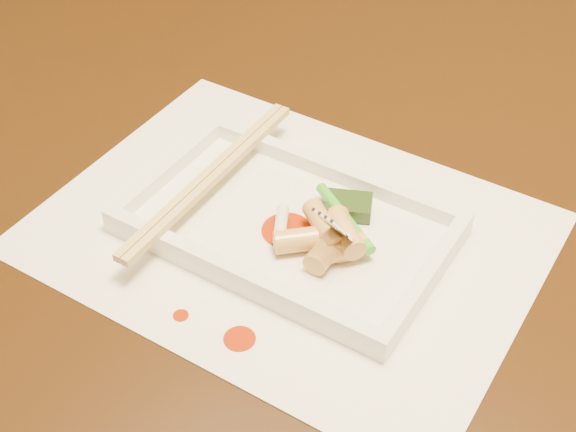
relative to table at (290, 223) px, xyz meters
The scene contains 22 objects.
table is the anchor object (origin of this frame).
placemat 0.16m from the table, 59.01° to the right, with size 0.40×0.30×0.00m, color white.
sauce_splatter_a 0.26m from the table, 67.12° to the right, with size 0.02×0.02×0.00m, color #A12504.
sauce_splatter_b 0.25m from the table, 79.30° to the right, with size 0.01×0.01×0.00m, color #A12504.
plate_base 0.16m from the table, 59.01° to the right, with size 0.26×0.16×0.01m, color white.
plate_rim_far 0.14m from the table, 25.50° to the right, with size 0.26×0.01×0.01m, color white.
plate_rim_near 0.22m from the table, 70.68° to the right, with size 0.26×0.01×0.01m, color white.
plate_rim_left 0.17m from the table, 120.75° to the right, with size 0.01×0.14×0.01m, color white.
plate_rim_right 0.24m from the table, 29.11° to the right, with size 0.01×0.14×0.01m, color white.
veg_piece 0.17m from the table, 33.22° to the right, with size 0.04×0.03×0.01m, color black.
scallion_white 0.18m from the table, 61.36° to the right, with size 0.01×0.01×0.04m, color #EAEACC.
scallion_green 0.18m from the table, 38.75° to the right, with size 0.01×0.01×0.09m, color #2C9E19.
chopstick_a 0.17m from the table, 100.76° to the right, with size 0.01×0.24×0.01m, color #D9BA6C.
chopstick_b 0.17m from the table, 96.44° to the right, with size 0.01×0.24×0.01m, color #D9BA6C.
fork 0.24m from the table, 32.94° to the right, with size 0.09×0.10×0.14m, color silver, non-canonical shape.
sauce_blob_0 0.17m from the table, 59.31° to the right, with size 0.04×0.04×0.00m, color #A12504.
rice_cake_0 0.19m from the table, 42.88° to the right, with size 0.02×0.02×0.05m, color #DCB867.
rice_cake_1 0.20m from the table, 43.71° to the right, with size 0.02×0.02×0.04m, color #DCB867.
rice_cake_2 0.20m from the table, 41.86° to the right, with size 0.02×0.02×0.04m, color #DCB867.
rice_cake_3 0.20m from the table, 48.00° to the right, with size 0.02×0.02×0.04m, color #DCB867.
rice_cake_4 0.19m from the table, 53.23° to the right, with size 0.02×0.02×0.05m, color #DCB867.
rice_cake_5 0.19m from the table, 47.33° to the right, with size 0.02×0.02×0.05m, color #DCB867.
Camera 1 is at (0.32, -0.51, 1.21)m, focal length 50.00 mm.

